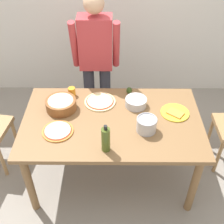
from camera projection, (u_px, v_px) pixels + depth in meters
The scene contains 12 objects.
ground at pixel (112, 173), 3.08m from camera, with size 8.00×8.00×0.00m, color gray.
dining_table at pixel (112, 127), 2.65m from camera, with size 1.60×0.96×0.76m.
person_cook at pixel (96, 59), 3.05m from camera, with size 0.49×0.25×1.62m.
pizza_raw_on_board at pixel (100, 101), 2.78m from camera, with size 0.30×0.30×0.02m.
pizza_cooked_on_tray at pixel (58, 131), 2.47m from camera, with size 0.27×0.27×0.02m.
plate_with_slice at pixel (175, 113), 2.65m from camera, with size 0.26×0.26×0.02m.
popcorn_bowl at pixel (61, 104), 2.67m from camera, with size 0.28×0.28×0.11m.
mixing_bowl_steel at pixel (136, 102), 2.72m from camera, with size 0.20×0.20×0.08m.
olive_oil_bottle at pixel (106, 139), 2.25m from camera, with size 0.07×0.07×0.26m.
steel_pot at pixel (147, 124), 2.45m from camera, with size 0.17×0.17×0.13m.
cup_orange at pixel (72, 92), 2.84m from camera, with size 0.07×0.07×0.09m, color orange.
avocado at pixel (129, 90), 2.87m from camera, with size 0.06×0.06×0.07m, color #2D4219.
Camera 1 is at (0.01, -1.93, 2.49)m, focal length 46.71 mm.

